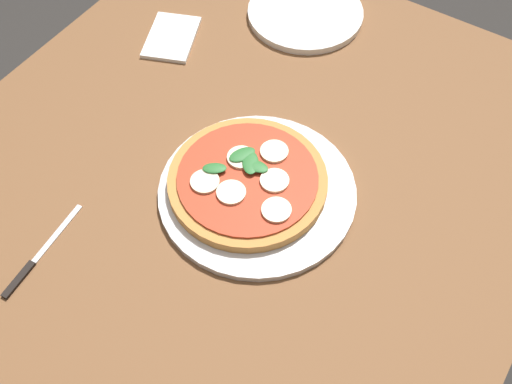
% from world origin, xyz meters
% --- Properties ---
extents(ground_plane, '(6.00, 6.00, 0.00)m').
position_xyz_m(ground_plane, '(0.00, 0.00, 0.00)').
color(ground_plane, '#2D2B28').
extents(dining_table, '(1.17, 0.99, 0.75)m').
position_xyz_m(dining_table, '(0.00, 0.00, 0.65)').
color(dining_table, brown).
rests_on(dining_table, ground_plane).
extents(serving_tray, '(0.32, 0.32, 0.01)m').
position_xyz_m(serving_tray, '(-0.00, -0.05, 0.76)').
color(serving_tray, silver).
rests_on(serving_tray, dining_table).
extents(pizza, '(0.26, 0.26, 0.03)m').
position_xyz_m(pizza, '(-0.00, -0.03, 0.78)').
color(pizza, '#C6843F').
rests_on(pizza, serving_tray).
extents(plate_white, '(0.23, 0.23, 0.01)m').
position_xyz_m(plate_white, '(0.43, 0.11, 0.76)').
color(plate_white, white).
rests_on(plate_white, dining_table).
extents(napkin, '(0.15, 0.13, 0.01)m').
position_xyz_m(napkin, '(0.22, 0.30, 0.76)').
color(napkin, white).
rests_on(napkin, dining_table).
extents(knife, '(0.18, 0.03, 0.01)m').
position_xyz_m(knife, '(-0.29, 0.17, 0.76)').
color(knife, black).
rests_on(knife, dining_table).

